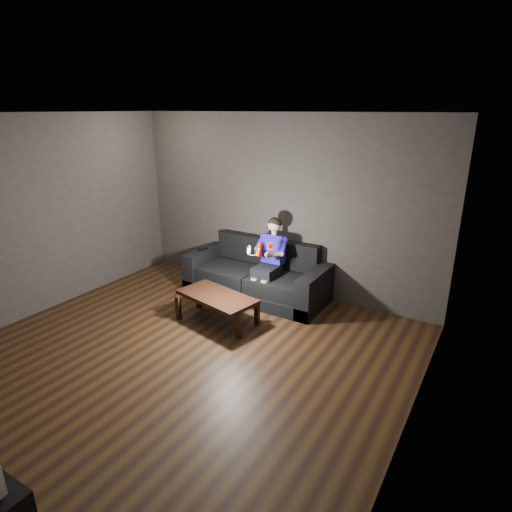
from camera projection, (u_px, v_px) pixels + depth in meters
The scene contains 11 objects.
floor at pixel (175, 362), 4.89m from camera, with size 5.00×5.00×0.00m, color black.
back_wall at pixel (280, 206), 6.47m from camera, with size 5.00×0.04×2.70m, color #37322F.
left_wall at pixel (25, 219), 5.67m from camera, with size 0.04×5.00×2.70m, color #37322F.
right_wall at pixel (416, 304), 3.22m from camera, with size 0.04×5.00×2.70m, color #37322F.
ceiling at pixel (157, 113), 4.01m from camera, with size 5.00×5.00×0.02m, color silver.
sofa at pixel (257, 278), 6.56m from camera, with size 2.17×0.94×0.84m.
child at pixel (270, 254), 6.25m from camera, with size 0.48×0.59×1.18m.
wii_remote_red at pixel (260, 250), 5.77m from camera, with size 0.06×0.07×0.18m.
nunchuk_white at pixel (249, 250), 5.87m from camera, with size 0.06×0.09×0.14m.
wii_remote_black at pixel (203, 249), 6.87m from camera, with size 0.07×0.17×0.03m.
coffee_table at pixel (217, 299), 5.70m from camera, with size 1.17×0.75×0.39m.
Camera 1 is at (2.98, -3.13, 2.75)m, focal length 30.00 mm.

